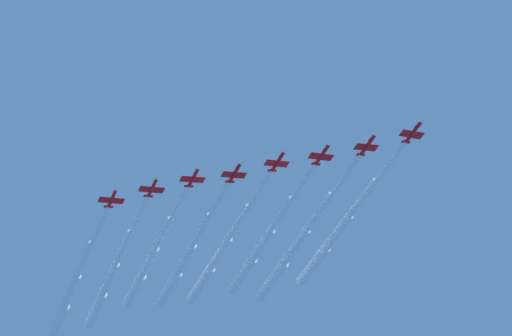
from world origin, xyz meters
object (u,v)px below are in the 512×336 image
object	(u,v)px
jet_starboard_outer	(107,283)
jet_trail_port	(69,295)
jet_port_inner	(292,251)
jet_starboard_inner	(260,248)
jet_starboard_mid	(183,263)
jet_port_mid	(217,257)
jet_port_outer	(147,266)
jet_lead	(334,236)

from	to	relation	value
jet_starboard_outer	jet_trail_port	world-z (taller)	jet_starboard_outer
jet_port_inner	jet_trail_port	distance (m)	85.19
jet_starboard_outer	jet_starboard_inner	bearing A→B (deg)	151.71
jet_port_inner	jet_trail_port	bearing A→B (deg)	-24.89
jet_starboard_inner	jet_trail_port	bearing A→B (deg)	-28.43
jet_starboard_mid	jet_trail_port	distance (m)	47.18
jet_port_inner	jet_port_mid	world-z (taller)	jet_port_mid
jet_port_mid	jet_port_outer	world-z (taller)	jet_port_outer
jet_starboard_inner	jet_starboard_mid	world-z (taller)	jet_starboard_mid
jet_starboard_mid	jet_port_outer	bearing A→B (deg)	-23.83
jet_port_outer	jet_starboard_outer	bearing A→B (deg)	-38.14
jet_starboard_inner	jet_port_outer	size ratio (longest dim) A/B	0.99
jet_lead	jet_starboard_outer	world-z (taller)	jet_starboard_outer
jet_port_outer	jet_trail_port	bearing A→B (deg)	-33.83
jet_lead	jet_starboard_mid	xyz separation A→B (m)	(50.10, -19.63, -0.56)
jet_lead	jet_port_mid	bearing A→B (deg)	-22.84
jet_starboard_mid	jet_port_outer	size ratio (longest dim) A/B	1.00
jet_lead	jet_trail_port	world-z (taller)	jet_trail_port
jet_lead	jet_port_mid	distance (m)	41.76
jet_port_mid	jet_trail_port	distance (m)	58.98
jet_lead	jet_starboard_outer	xyz separation A→B (m)	(76.88, -36.25, 1.04)
jet_lead	jet_port_outer	size ratio (longest dim) A/B	1.05
jet_port_mid	jet_port_outer	distance (m)	26.10
jet_port_outer	jet_lead	bearing A→B (deg)	158.10
jet_starboard_inner	jet_starboard_mid	size ratio (longest dim) A/B	0.99
jet_trail_port	jet_port_inner	bearing A→B (deg)	155.11
jet_trail_port	jet_starboard_mid	bearing A→B (deg)	149.13
jet_lead	jet_starboard_mid	bearing A→B (deg)	-21.40
jet_port_inner	jet_port_outer	distance (m)	52.60
jet_trail_port	jet_port_mid	bearing A→B (deg)	152.07
jet_starboard_outer	jet_trail_port	xyz separation A→B (m)	(13.71, -7.58, -0.94)
jet_lead	jet_port_mid	world-z (taller)	jet_port_mid
jet_port_mid	jet_trail_port	world-z (taller)	jet_port_mid
jet_lead	jet_starboard_inner	bearing A→B (deg)	-18.24
jet_starboard_mid	jet_port_outer	world-z (taller)	jet_port_outer
jet_port_inner	jet_starboard_outer	xyz separation A→B (m)	(63.55, -28.27, 2.32)
jet_starboard_mid	jet_port_inner	bearing A→B (deg)	162.43
jet_port_inner	jet_starboard_mid	distance (m)	38.58
jet_port_inner	jet_trail_port	xyz separation A→B (m)	(77.26, -35.85, 1.38)
jet_lead	jet_starboard_outer	distance (m)	85.00
jet_port_outer	jet_trail_port	distance (m)	33.34
jet_port_mid	jet_trail_port	xyz separation A→B (m)	(52.10, -27.63, -0.23)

